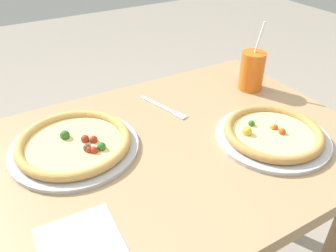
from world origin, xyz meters
name	(u,v)px	position (x,y,z in m)	size (l,w,h in m)	color
dining_table	(163,181)	(0.00, 0.00, 0.62)	(1.16, 0.77, 0.75)	tan
pizza_near	(273,134)	(0.29, -0.12, 0.77)	(0.32, 0.32, 0.04)	#B7B7BC
pizza_far	(74,144)	(-0.21, 0.12, 0.77)	(0.35, 0.35, 0.04)	#B7B7BC
drink_cup_colored	(252,71)	(0.45, 0.15, 0.82)	(0.09, 0.09, 0.24)	orange
paper_napkin	(79,241)	(-0.30, -0.19, 0.75)	(0.16, 0.14, 0.00)	white
fork	(165,108)	(0.11, 0.18, 0.75)	(0.07, 0.20, 0.00)	silver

